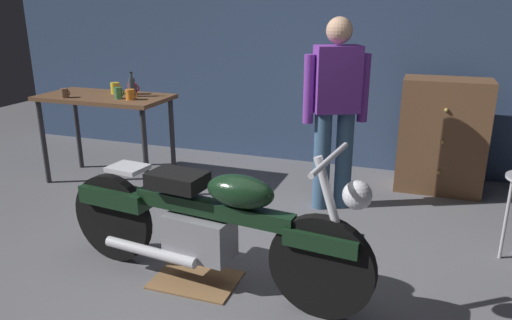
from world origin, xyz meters
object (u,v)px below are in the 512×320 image
Objects in this scene: mug_yellow_tall at (115,88)px; motorcycle at (208,222)px; mug_green_speckled at (118,93)px; wooden_dresser at (442,136)px; mug_red_diner at (133,89)px; person_standing at (336,107)px; bottle at (132,87)px; mug_orange_travel at (130,95)px; mug_brown_stoneware at (65,93)px.

motorcycle is at bearing -42.42° from mug_yellow_tall.
mug_green_speckled is at bearing -49.84° from mug_yellow_tall.
mug_green_speckled is 0.89× the size of mug_yellow_tall.
wooden_dresser is at bearing 13.25° from mug_yellow_tall.
mug_red_diner is at bearing 92.44° from mug_green_speckled.
mug_green_speckled is (-2.96, -0.97, 0.41)m from wooden_dresser.
person_standing is at bearing -0.83° from mug_yellow_tall.
wooden_dresser is at bearing 15.82° from bottle.
mug_orange_travel is 0.18m from bottle.
wooden_dresser is 3.01m from mug_orange_travel.
motorcycle is at bearing -46.10° from mug_red_diner.
bottle is (0.25, -0.08, 0.04)m from mug_yellow_tall.
mug_red_diner is 0.30m from mug_orange_travel.
mug_orange_travel is (0.66, 0.12, 0.00)m from mug_brown_stoneware.
wooden_dresser is at bearing 19.04° from mug_orange_travel.
motorcycle is at bearing -41.33° from mug_green_speckled.
mug_red_diner reaches higher than mug_yellow_tall.
wooden_dresser reaches higher than mug_green_speckled.
person_standing is 2.06m from mug_red_diner.
mug_red_diner is at bearing 8.35° from mug_yellow_tall.
mug_green_speckled is at bearing 145.22° from motorcycle.
mug_brown_stoneware is at bearing -133.67° from mug_yellow_tall.
wooden_dresser is (1.42, 2.33, 0.10)m from motorcycle.
mug_red_diner is (-0.01, 0.26, 0.00)m from mug_green_speckled.
person_standing is 2.24m from mug_yellow_tall.
bottle is at bearing -24.68° from person_standing.
mug_green_speckled is at bearing 179.04° from mug_orange_travel.
person_standing is at bearing 5.53° from mug_green_speckled.
bottle is at bearing 117.25° from mug_orange_travel.
mug_red_diner is at bearing 140.45° from motorcycle.
motorcycle is 17.51× the size of mug_yellow_tall.
mug_green_speckled is (-2.04, -0.20, 0.03)m from person_standing.
person_standing reaches higher than mug_orange_travel.
mug_brown_stoneware is (-0.53, -0.12, -0.01)m from mug_green_speckled.
mug_red_diner reaches higher than motorcycle.
wooden_dresser is 3.08m from mug_red_diner.
person_standing is at bearing 78.56° from motorcycle.
mug_orange_travel is (-1.41, 1.35, 0.50)m from motorcycle.
mug_brown_stoneware is (-2.07, 1.24, 0.50)m from motorcycle.
mug_red_diner reaches higher than mug_green_speckled.
person_standing is 1.25m from wooden_dresser.
person_standing reaches higher than mug_brown_stoneware.
mug_green_speckled is 0.54m from mug_brown_stoneware.
bottle reaches higher than mug_brown_stoneware.
person_standing is at bearing 1.38° from bottle.
person_standing reaches higher than mug_yellow_tall.
mug_red_diner is at bearing -166.46° from wooden_dresser.
person_standing reaches higher than mug_red_diner.
mug_orange_travel is at bearing -20.07° from person_standing.
bottle reaches higher than mug_yellow_tall.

